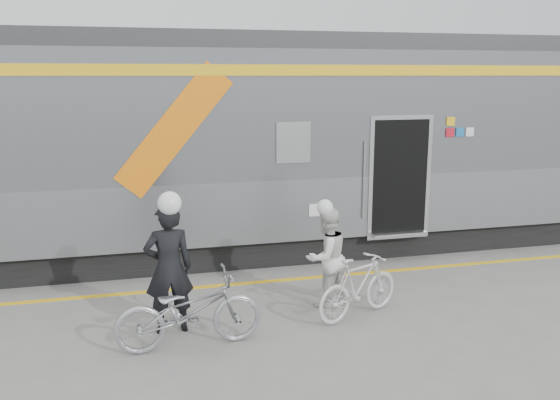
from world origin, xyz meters
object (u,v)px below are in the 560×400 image
object	(u,v)px
woman	(326,257)
bicycle_right	(359,287)
bicycle_left	(189,311)
man	(169,268)

from	to	relation	value
woman	bicycle_right	xyz separation A→B (m)	(0.30, -0.55, -0.29)
bicycle_left	bicycle_right	bearing A→B (deg)	-84.52
man	woman	distance (m)	2.35
woman	bicycle_right	size ratio (longest dim) A/B	0.99
bicycle_left	woman	bearing A→B (deg)	-69.73
man	bicycle_left	size ratio (longest dim) A/B	0.95
bicycle_left	bicycle_right	world-z (taller)	bicycle_left
bicycle_right	woman	bearing A→B (deg)	5.03
man	bicycle_left	bearing A→B (deg)	106.48
man	bicycle_left	xyz separation A→B (m)	(0.20, -0.55, -0.40)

